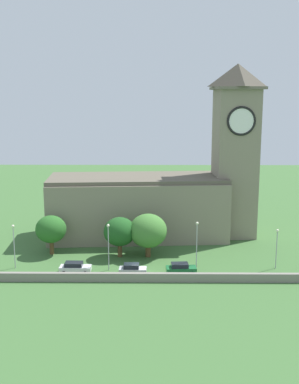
{
  "coord_description": "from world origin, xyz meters",
  "views": [
    {
      "loc": [
        2.09,
        -66.39,
        25.96
      ],
      "look_at": [
        1.37,
        7.95,
        10.9
      ],
      "focal_mm": 44.04,
      "sensor_mm": 36.0,
      "label": 1
    }
  ],
  "objects_px": {
    "car_silver": "(132,269)",
    "tree_riverside_west": "(120,232)",
    "streetlamp_central": "(197,239)",
    "tree_riverside_east": "(148,231)",
    "tree_by_tower": "(51,229)",
    "church": "(164,191)",
    "car_green": "(181,268)",
    "streetlamp_east_mid": "(277,242)",
    "car_white": "(75,267)",
    "streetlamp_west_mid": "(108,240)",
    "streetlamp_west_end": "(14,239)"
  },
  "relations": [
    {
      "from": "church",
      "to": "tree_riverside_east",
      "type": "relative_size",
      "value": 5.44
    },
    {
      "from": "tree_riverside_west",
      "to": "tree_riverside_east",
      "type": "bearing_deg",
      "value": 0.28
    },
    {
      "from": "car_silver",
      "to": "streetlamp_west_end",
      "type": "height_order",
      "value": "streetlamp_west_end"
    },
    {
      "from": "streetlamp_west_mid",
      "to": "tree_riverside_east",
      "type": "xyz_separation_m",
      "value": [
        5.91,
        6.3,
        -0.4
      ]
    },
    {
      "from": "streetlamp_east_mid",
      "to": "car_green",
      "type": "bearing_deg",
      "value": -170.51
    },
    {
      "from": "church",
      "to": "tree_riverside_west",
      "type": "height_order",
      "value": "church"
    },
    {
      "from": "car_silver",
      "to": "car_green",
      "type": "xyz_separation_m",
      "value": [
        7.2,
        0.54,
        -0.02
      ]
    },
    {
      "from": "tree_riverside_east",
      "to": "car_silver",
      "type": "bearing_deg",
      "value": -105.08
    },
    {
      "from": "streetlamp_west_mid",
      "to": "tree_by_tower",
      "type": "distance_m",
      "value": 12.72
    },
    {
      "from": "streetlamp_east_mid",
      "to": "tree_riverside_east",
      "type": "bearing_deg",
      "value": 165.17
    },
    {
      "from": "streetlamp_east_mid",
      "to": "streetlamp_west_end",
      "type": "bearing_deg",
      "value": -179.61
    },
    {
      "from": "car_silver",
      "to": "tree_riverside_west",
      "type": "relative_size",
      "value": 0.61
    },
    {
      "from": "car_silver",
      "to": "tree_riverside_west",
      "type": "bearing_deg",
      "value": 106.55
    },
    {
      "from": "streetlamp_west_mid",
      "to": "tree_by_tower",
      "type": "height_order",
      "value": "streetlamp_west_mid"
    },
    {
      "from": "streetlamp_east_mid",
      "to": "tree_riverside_west",
      "type": "distance_m",
      "value": 24.95
    },
    {
      "from": "streetlamp_west_mid",
      "to": "streetlamp_east_mid",
      "type": "relative_size",
      "value": 1.16
    },
    {
      "from": "car_green",
      "to": "tree_riverside_west",
      "type": "height_order",
      "value": "tree_riverside_west"
    },
    {
      "from": "church",
      "to": "streetlamp_central",
      "type": "xyz_separation_m",
      "value": [
        4.48,
        -18.54,
        -3.56
      ]
    },
    {
      "from": "streetlamp_west_mid",
      "to": "tree_by_tower",
      "type": "xyz_separation_m",
      "value": [
        -10.3,
        7.45,
        -0.51
      ]
    },
    {
      "from": "car_silver",
      "to": "tree_riverside_east",
      "type": "distance_m",
      "value": 9.24
    },
    {
      "from": "car_silver",
      "to": "streetlamp_west_mid",
      "type": "distance_m",
      "value": 5.75
    },
    {
      "from": "car_silver",
      "to": "tree_by_tower",
      "type": "distance_m",
      "value": 17.19
    },
    {
      "from": "car_white",
      "to": "tree_riverside_east",
      "type": "xyz_separation_m",
      "value": [
        10.88,
        7.48,
        3.58
      ]
    },
    {
      "from": "car_green",
      "to": "tree_riverside_east",
      "type": "bearing_deg",
      "value": 122.9
    },
    {
      "from": "car_white",
      "to": "streetlamp_central",
      "type": "xyz_separation_m",
      "value": [
        18.27,
        1.03,
        4.22
      ]
    },
    {
      "from": "car_white",
      "to": "tree_riverside_east",
      "type": "distance_m",
      "value": 13.68
    },
    {
      "from": "car_green",
      "to": "streetlamp_west_end",
      "type": "height_order",
      "value": "streetlamp_west_end"
    },
    {
      "from": "streetlamp_east_mid",
      "to": "tree_riverside_west",
      "type": "height_order",
      "value": "tree_riverside_west"
    },
    {
      "from": "tree_riverside_west",
      "to": "streetlamp_central",
      "type": "bearing_deg",
      "value": -28.06
    },
    {
      "from": "church",
      "to": "tree_riverside_east",
      "type": "height_order",
      "value": "church"
    },
    {
      "from": "car_green",
      "to": "streetlamp_central",
      "type": "height_order",
      "value": "streetlamp_central"
    },
    {
      "from": "church",
      "to": "tree_riverside_west",
      "type": "bearing_deg",
      "value": -122.04
    },
    {
      "from": "streetlamp_west_end",
      "to": "tree_riverside_west",
      "type": "bearing_deg",
      "value": 19.13
    },
    {
      "from": "tree_riverside_west",
      "to": "streetlamp_west_mid",
      "type": "bearing_deg",
      "value": -101.28
    },
    {
      "from": "car_silver",
      "to": "streetlamp_west_mid",
      "type": "height_order",
      "value": "streetlamp_west_mid"
    },
    {
      "from": "car_silver",
      "to": "streetlamp_west_end",
      "type": "bearing_deg",
      "value": 171.49
    },
    {
      "from": "car_white",
      "to": "tree_by_tower",
      "type": "height_order",
      "value": "tree_by_tower"
    },
    {
      "from": "tree_riverside_west",
      "to": "car_silver",
      "type": "bearing_deg",
      "value": -73.45
    },
    {
      "from": "tree_by_tower",
      "to": "streetlamp_central",
      "type": "bearing_deg",
      "value": -17.83
    },
    {
      "from": "car_silver",
      "to": "streetlamp_west_end",
      "type": "xyz_separation_m",
      "value": [
        -18.24,
        2.73,
        3.76
      ]
    },
    {
      "from": "tree_riverside_west",
      "to": "streetlamp_west_end",
      "type": "bearing_deg",
      "value": -160.87
    },
    {
      "from": "streetlamp_west_end",
      "to": "streetlamp_west_mid",
      "type": "distance_m",
      "value": 14.57
    },
    {
      "from": "streetlamp_central",
      "to": "tree_by_tower",
      "type": "distance_m",
      "value": 24.81
    },
    {
      "from": "church",
      "to": "car_silver",
      "type": "distance_m",
      "value": 22.35
    },
    {
      "from": "streetlamp_central",
      "to": "tree_riverside_east",
      "type": "xyz_separation_m",
      "value": [
        -7.4,
        6.45,
        -0.64
      ]
    },
    {
      "from": "car_silver",
      "to": "streetlamp_east_mid",
      "type": "xyz_separation_m",
      "value": [
        21.96,
        3.01,
        3.38
      ]
    },
    {
      "from": "tree_by_tower",
      "to": "car_green",
      "type": "bearing_deg",
      "value": -22.65
    },
    {
      "from": "car_green",
      "to": "streetlamp_east_mid",
      "type": "distance_m",
      "value": 15.35
    },
    {
      "from": "car_white",
      "to": "tree_riverside_east",
      "type": "relative_size",
      "value": 0.65
    },
    {
      "from": "tree_by_tower",
      "to": "car_white",
      "type": "bearing_deg",
      "value": -58.25
    }
  ]
}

